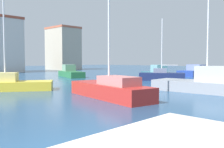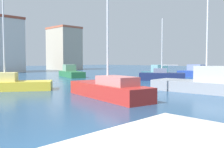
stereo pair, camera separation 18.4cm
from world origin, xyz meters
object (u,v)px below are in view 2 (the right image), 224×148
object	(u,v)px
sailboat_navy_inner_mooring	(162,76)
motorboat_blue_mid_harbor	(199,72)
motorboat_green_distant_north	(71,73)
sailboat_grey_far_left	(209,83)
sailboat_yellow_center_channel	(5,84)
sailboat_red_distant_east	(109,89)
motorboat_teal_near_pier	(159,73)

from	to	relation	value
sailboat_navy_inner_mooring	motorboat_blue_mid_harbor	distance (m)	12.32
motorboat_blue_mid_harbor	motorboat_green_distant_north	bearing A→B (deg)	143.04
sailboat_grey_far_left	sailboat_navy_inner_mooring	world-z (taller)	sailboat_grey_far_left
sailboat_yellow_center_channel	motorboat_green_distant_north	xyz separation A→B (m)	(13.42, 9.74, 0.05)
motorboat_green_distant_north	sailboat_red_distant_east	size ratio (longest dim) A/B	0.76
sailboat_grey_far_left	sailboat_red_distant_east	distance (m)	7.92
sailboat_grey_far_left	sailboat_red_distant_east	size ratio (longest dim) A/B	1.13
sailboat_grey_far_left	sailboat_yellow_center_channel	distance (m)	15.92
motorboat_teal_near_pier	motorboat_blue_mid_harbor	bearing A→B (deg)	-29.40
sailboat_grey_far_left	motorboat_blue_mid_harbor	distance (m)	21.59
sailboat_red_distant_east	motorboat_green_distant_north	bearing A→B (deg)	60.84
sailboat_yellow_center_channel	sailboat_navy_inner_mooring	world-z (taller)	sailboat_yellow_center_channel
sailboat_navy_inner_mooring	motorboat_teal_near_pier	world-z (taller)	sailboat_navy_inner_mooring
sailboat_grey_far_left	motorboat_teal_near_pier	xyz separation A→B (m)	(13.13, 13.30, -0.13)
motorboat_blue_mid_harbor	motorboat_teal_near_pier	size ratio (longest dim) A/B	1.23
sailboat_red_distant_east	motorboat_blue_mid_harbor	world-z (taller)	sailboat_red_distant_east
sailboat_red_distant_east	sailboat_navy_inner_mooring	bearing A→B (deg)	20.81
motorboat_green_distant_north	sailboat_navy_inner_mooring	bearing A→B (deg)	-74.15
sailboat_grey_far_left	motorboat_green_distant_north	size ratio (longest dim) A/B	1.49
sailboat_grey_far_left	motorboat_blue_mid_harbor	world-z (taller)	sailboat_grey_far_left
sailboat_grey_far_left	motorboat_blue_mid_harbor	xyz separation A→B (m)	(19.20, 9.88, -0.08)
motorboat_teal_near_pier	sailboat_yellow_center_channel	bearing A→B (deg)	-177.29
sailboat_yellow_center_channel	sailboat_navy_inner_mooring	distance (m)	17.51
motorboat_blue_mid_harbor	motorboat_teal_near_pier	xyz separation A→B (m)	(-6.06, 3.42, -0.05)
sailboat_navy_inner_mooring	sailboat_red_distant_east	bearing A→B (deg)	-159.19
sailboat_navy_inner_mooring	motorboat_blue_mid_harbor	bearing A→B (deg)	5.31
motorboat_green_distant_north	sailboat_red_distant_east	distance (m)	21.24
sailboat_red_distant_east	motorboat_teal_near_pier	bearing A→B (deg)	26.04
motorboat_blue_mid_harbor	sailboat_yellow_center_channel	bearing A→B (deg)	175.51
sailboat_yellow_center_channel	motorboat_teal_near_pier	world-z (taller)	sailboat_yellow_center_channel
sailboat_grey_far_left	motorboat_teal_near_pier	size ratio (longest dim) A/B	1.41
motorboat_blue_mid_harbor	sailboat_grey_far_left	bearing A→B (deg)	-152.77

